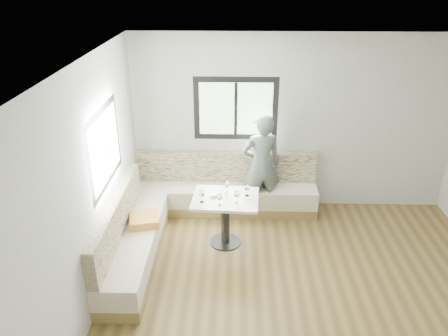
{
  "coord_description": "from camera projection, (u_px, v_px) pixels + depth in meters",
  "views": [
    {
      "loc": [
        -0.91,
        -3.96,
        3.68
      ],
      "look_at": [
        -1.05,
        1.41,
        1.15
      ],
      "focal_mm": 35.0,
      "sensor_mm": 36.0,
      "label": 1
    }
  ],
  "objects": [
    {
      "name": "wine_glass_e",
      "position": [
        247.0,
        188.0,
        6.02
      ],
      "size": [
        0.08,
        0.08,
        0.18
      ],
      "color": "white",
      "rests_on": "table"
    },
    {
      "name": "wine_glass_b",
      "position": [
        220.0,
        197.0,
        5.78
      ],
      "size": [
        0.08,
        0.08,
        0.18
      ],
      "color": "white",
      "rests_on": "table"
    },
    {
      "name": "wine_glass_d",
      "position": [
        227.0,
        185.0,
        6.1
      ],
      "size": [
        0.08,
        0.08,
        0.18
      ],
      "color": "white",
      "rests_on": "table"
    },
    {
      "name": "banquette",
      "position": [
        188.0,
        211.0,
        6.5
      ],
      "size": [
        2.9,
        2.8,
        0.95
      ],
      "color": "olive",
      "rests_on": "ground"
    },
    {
      "name": "wine_glass_a",
      "position": [
        202.0,
        194.0,
        5.85
      ],
      "size": [
        0.08,
        0.08,
        0.18
      ],
      "color": "white",
      "rests_on": "table"
    },
    {
      "name": "olive_ramekin",
      "position": [
        213.0,
        195.0,
        6.04
      ],
      "size": [
        0.1,
        0.1,
        0.04
      ],
      "color": "white",
      "rests_on": "table"
    },
    {
      "name": "room",
      "position": [
        313.0,
        200.0,
        4.6
      ],
      "size": [
        5.01,
        5.01,
        2.81
      ],
      "color": "brown",
      "rests_on": "ground"
    },
    {
      "name": "wine_glass_c",
      "position": [
        237.0,
        194.0,
        5.84
      ],
      "size": [
        0.08,
        0.08,
        0.18
      ],
      "color": "white",
      "rests_on": "table"
    },
    {
      "name": "person",
      "position": [
        261.0,
        166.0,
        6.75
      ],
      "size": [
        0.67,
        0.5,
        1.67
      ],
      "primitive_type": "imported",
      "rotation": [
        0.0,
        0.0,
        3.32
      ],
      "color": "#525C57",
      "rests_on": "ground"
    },
    {
      "name": "table",
      "position": [
        225.0,
        209.0,
        6.1
      ],
      "size": [
        0.95,
        0.76,
        0.75
      ],
      "rotation": [
        0.0,
        0.0,
        -0.06
      ],
      "color": "black",
      "rests_on": "ground"
    }
  ]
}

